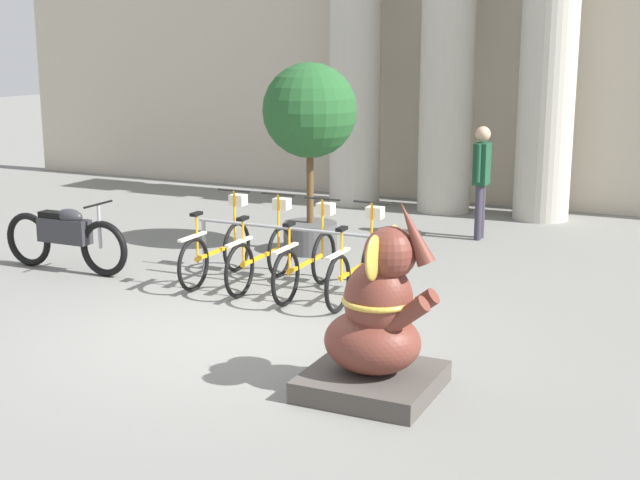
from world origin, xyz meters
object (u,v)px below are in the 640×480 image
at_px(motorcycle, 65,236).
at_px(potted_tree, 310,123).
at_px(elephant_statue, 377,328).
at_px(person_pedestrian, 481,172).
at_px(bicycle_2, 307,260).
at_px(bicycle_0, 217,249).
at_px(bicycle_1, 262,254).
at_px(bicycle_3, 357,266).

xyz_separation_m(motorcycle, potted_tree, (2.45, 2.36, 1.38)).
height_order(elephant_statue, potted_tree, potted_tree).
relative_size(elephant_statue, motorcycle, 0.87).
xyz_separation_m(person_pedestrian, potted_tree, (-1.99, -1.86, 0.81)).
bearing_deg(elephant_statue, potted_tree, 122.03).
bearing_deg(bicycle_2, bicycle_0, 177.11).
bearing_deg(bicycle_2, bicycle_1, 174.50).
bearing_deg(person_pedestrian, potted_tree, -136.96).
xyz_separation_m(bicycle_2, elephant_statue, (1.90, -2.52, 0.18)).
distance_m(bicycle_3, elephant_statue, 2.84).
distance_m(bicycle_1, person_pedestrian, 4.19).
bearing_deg(bicycle_1, bicycle_3, -1.71).
relative_size(bicycle_0, bicycle_3, 1.00).
distance_m(bicycle_1, bicycle_2, 0.65).
bearing_deg(motorcycle, bicycle_0, 12.69).
bearing_deg(elephant_statue, person_pedestrian, 97.29).
distance_m(bicycle_1, elephant_statue, 3.63).
distance_m(bicycle_0, motorcycle, 2.11).
height_order(bicycle_2, potted_tree, potted_tree).
bearing_deg(bicycle_1, bicycle_0, 179.74).
height_order(bicycle_2, elephant_statue, elephant_statue).
height_order(bicycle_2, bicycle_3, same).
distance_m(bicycle_0, bicycle_1, 0.65).
relative_size(bicycle_3, potted_tree, 0.63).
xyz_separation_m(bicycle_3, motorcycle, (-4.00, -0.42, 0.06)).
bearing_deg(bicycle_1, bicycle_2, -5.50).
distance_m(person_pedestrian, potted_tree, 2.84).
bearing_deg(person_pedestrian, elephant_statue, -82.71).
bearing_deg(bicycle_1, elephant_statue, -45.36).
bearing_deg(potted_tree, motorcycle, -136.08).
relative_size(motorcycle, potted_tree, 0.74).
distance_m(bicycle_2, motorcycle, 3.38).
bearing_deg(bicycle_3, potted_tree, 128.68).
height_order(bicycle_2, person_pedestrian, person_pedestrian).
bearing_deg(bicycle_0, bicycle_1, -0.26).
relative_size(bicycle_2, person_pedestrian, 0.99).
bearing_deg(elephant_statue, bicycle_1, 134.64).
bearing_deg(potted_tree, bicycle_0, -101.74).
height_order(bicycle_0, bicycle_1, same).
relative_size(elephant_statue, potted_tree, 0.65).
relative_size(bicycle_1, motorcycle, 0.85).
distance_m(bicycle_3, potted_tree, 2.87).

